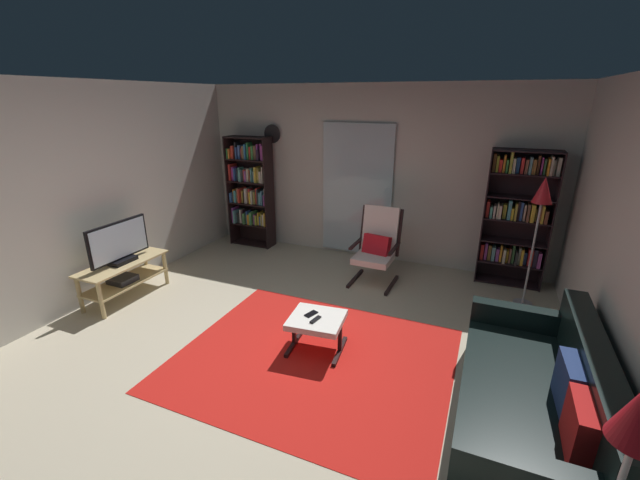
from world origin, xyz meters
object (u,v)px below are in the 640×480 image
object	(u,v)px
lounge_armchair	(377,244)
ottoman	(317,323)
tv_stand	(124,275)
leather_sofa	(535,403)
floor_lamp_by_sofa	(629,457)
cell_phone	(311,314)
television	(119,244)
bookshelf_near_sofa	(517,216)
wall_clock	(272,134)
tv_remote	(315,320)
bookshelf_near_tv	(251,188)
floor_lamp_by_shelf	(542,201)

from	to	relation	value
lounge_armchair	ottoman	size ratio (longest dim) A/B	1.80
tv_stand	ottoman	xyz separation A→B (m)	(2.65, -0.08, -0.02)
ottoman	leather_sofa	bearing A→B (deg)	-11.34
ottoman	floor_lamp_by_sofa	xyz separation A→B (m)	(1.95, -1.79, 0.94)
ottoman	cell_phone	xyz separation A→B (m)	(-0.07, 0.03, 0.07)
cell_phone	television	bearing A→B (deg)	-162.02
bookshelf_near_sofa	floor_lamp_by_sofa	xyz separation A→B (m)	(0.18, -4.25, 0.29)
wall_clock	floor_lamp_by_sofa	bearing A→B (deg)	-48.72
cell_phone	bookshelf_near_sofa	bearing A→B (deg)	72.05
tv_remote	tv_stand	bearing A→B (deg)	-171.73
tv_remote	wall_clock	world-z (taller)	wall_clock
tv_remote	floor_lamp_by_sofa	xyz separation A→B (m)	(1.94, -1.73, 0.86)
bookshelf_near_tv	wall_clock	world-z (taller)	wall_clock
television	cell_phone	bearing A→B (deg)	-1.22
leather_sofa	cell_phone	bearing A→B (deg)	168.24
tv_stand	wall_clock	bearing A→B (deg)	73.47
leather_sofa	floor_lamp_by_sofa	distance (m)	1.69
lounge_armchair	floor_lamp_by_shelf	bearing A→B (deg)	1.31
tv_remote	floor_lamp_by_shelf	bearing A→B (deg)	55.82
leather_sofa	lounge_armchair	size ratio (longest dim) A/B	1.90
floor_lamp_by_sofa	bookshelf_near_tv	bearing A→B (deg)	134.99
tv_remote	floor_lamp_by_shelf	distance (m)	2.88
floor_lamp_by_sofa	floor_lamp_by_shelf	bearing A→B (deg)	90.03
ottoman	cell_phone	distance (m)	0.10
tv_remote	bookshelf_near_sofa	bearing A→B (deg)	66.34
leather_sofa	floor_lamp_by_shelf	bearing A→B (deg)	88.83
television	leather_sofa	bearing A→B (deg)	-5.85
television	wall_clock	size ratio (longest dim) A/B	2.88
floor_lamp_by_shelf	wall_clock	xyz separation A→B (m)	(-3.86, 0.76, 0.55)
leather_sofa	ottoman	world-z (taller)	leather_sofa
floor_lamp_by_sofa	tv_remote	bearing A→B (deg)	138.32
tv_remote	leather_sofa	bearing A→B (deg)	1.52
tv_stand	ottoman	size ratio (longest dim) A/B	1.94
ottoman	bookshelf_near_tv	bearing A→B (deg)	132.92
leather_sofa	cell_phone	xyz separation A→B (m)	(-1.98, 0.41, 0.07)
ottoman	tv_remote	xyz separation A→B (m)	(0.01, -0.06, 0.07)
ottoman	tv_remote	distance (m)	0.10
wall_clock	tv_remote	bearing A→B (deg)	-54.28
television	wall_clock	distance (m)	2.86
lounge_armchair	tv_stand	bearing A→B (deg)	-147.84
tv_remote	cell_phone	world-z (taller)	tv_remote
tv_stand	cell_phone	distance (m)	2.58
leather_sofa	tv_remote	distance (m)	1.92
leather_sofa	wall_clock	size ratio (longest dim) A/B	6.69
television	bookshelf_near_tv	xyz separation A→B (m)	(0.40, 2.34, 0.25)
lounge_armchair	bookshelf_near_tv	bearing A→B (deg)	165.37
floor_lamp_by_sofa	floor_lamp_by_shelf	xyz separation A→B (m)	(-0.00, 3.64, 0.06)
bookshelf_near_sofa	cell_phone	xyz separation A→B (m)	(-1.85, -2.44, -0.58)
bookshelf_near_tv	lounge_armchair	xyz separation A→B (m)	(2.36, -0.62, -0.44)
tv_stand	cell_phone	world-z (taller)	tv_stand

